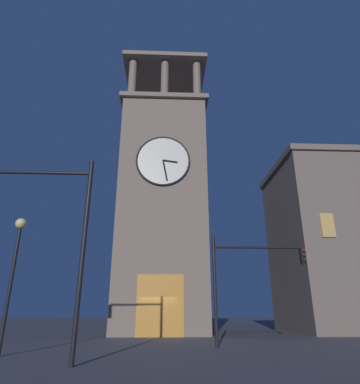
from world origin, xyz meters
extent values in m
plane|color=#4C4C51|center=(0.00, 0.00, 0.00)|extent=(200.00, 200.00, 0.00)
cube|color=gray|center=(-0.16, -3.81, 9.29)|extent=(6.93, 8.83, 18.57)
cube|color=gray|center=(-0.16, -3.81, 18.77)|extent=(7.53, 9.43, 0.40)
cylinder|color=gray|center=(-3.02, 0.01, 20.95)|extent=(0.70, 0.70, 3.96)
cylinder|color=gray|center=(-0.16, 0.01, 20.95)|extent=(0.70, 0.70, 3.96)
cylinder|color=gray|center=(2.71, 0.01, 20.95)|extent=(0.70, 0.70, 3.96)
cylinder|color=gray|center=(-3.02, -7.63, 20.95)|extent=(0.70, 0.70, 3.96)
cylinder|color=gray|center=(-0.16, -7.63, 20.95)|extent=(0.70, 0.70, 3.96)
cylinder|color=gray|center=(2.71, -7.63, 20.95)|extent=(0.70, 0.70, 3.96)
cube|color=gray|center=(-0.16, -3.81, 23.13)|extent=(7.53, 9.43, 0.40)
cylinder|color=black|center=(-0.16, -3.81, 24.67)|extent=(0.12, 0.12, 2.68)
cylinder|color=silver|center=(-0.16, 0.67, 12.69)|extent=(4.11, 0.12, 4.11)
torus|color=black|center=(-0.16, 0.69, 12.69)|extent=(4.27, 0.16, 4.27)
cube|color=black|center=(-0.72, 0.77, 12.62)|extent=(1.14, 0.06, 0.27)
cube|color=black|center=(-0.32, 0.77, 11.84)|extent=(0.45, 0.06, 1.74)
cube|color=orange|center=(-0.16, 0.56, 2.00)|extent=(3.20, 0.24, 4.00)
cube|color=#E0B259|center=(-12.43, 0.82, 7.60)|extent=(1.00, 0.12, 1.80)
cylinder|color=black|center=(-2.85, 7.79, 2.62)|extent=(0.16, 0.16, 5.23)
cylinder|color=black|center=(-5.08, 7.79, 4.57)|extent=(4.47, 0.12, 0.12)
cube|color=black|center=(-7.32, 7.79, 4.15)|extent=(0.22, 0.30, 0.75)
sphere|color=red|center=(-7.32, 7.97, 4.42)|extent=(0.16, 0.16, 0.16)
sphere|color=#392705|center=(-7.32, 7.97, 4.17)|extent=(0.16, 0.16, 0.16)
sphere|color=#063316|center=(-7.32, 7.97, 3.92)|extent=(0.16, 0.16, 0.16)
cylinder|color=black|center=(2.24, 13.11, 3.33)|extent=(0.16, 0.16, 6.65)
cylinder|color=black|center=(3.97, 13.11, 6.17)|extent=(3.45, 0.12, 0.12)
cylinder|color=black|center=(5.56, 10.49, 2.38)|extent=(0.14, 0.14, 4.76)
sphere|color=#F9DB8C|center=(5.56, 10.49, 4.98)|extent=(0.44, 0.44, 0.44)
camera|label=1|loc=(-0.48, 24.05, 1.49)|focal=30.81mm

